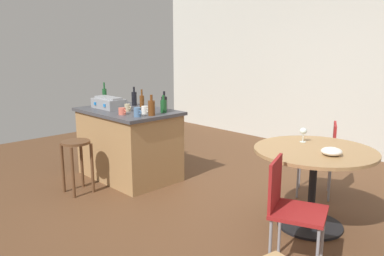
{
  "coord_description": "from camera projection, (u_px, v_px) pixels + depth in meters",
  "views": [
    {
      "loc": [
        2.69,
        -2.97,
        1.71
      ],
      "look_at": [
        -0.38,
        0.02,
        0.79
      ],
      "focal_mm": 36.26,
      "sensor_mm": 36.0,
      "label": 1
    }
  ],
  "objects": [
    {
      "name": "dining_table",
      "position": [
        314.0,
        167.0,
        3.61
      ],
      "size": [
        1.11,
        1.11,
        0.77
      ],
      "color": "black",
      "rests_on": "ground_plane"
    },
    {
      "name": "folding_chair_far",
      "position": [
        290.0,
        205.0,
        2.96
      ],
      "size": [
        0.52,
        0.52,
        0.86
      ],
      "color": "maroon",
      "rests_on": "ground_plane"
    },
    {
      "name": "toolbox",
      "position": [
        109.0,
        103.0,
        5.06
      ],
      "size": [
        0.46,
        0.27,
        0.15
      ],
      "color": "gray",
      "rests_on": "kitchen_island"
    },
    {
      "name": "wooden_stool",
      "position": [
        77.0,
        155.0,
        4.51
      ],
      "size": [
        0.33,
        0.33,
        0.62
      ],
      "color": "brown",
      "rests_on": "ground_plane"
    },
    {
      "name": "bottle_2",
      "position": [
        164.0,
        103.0,
        4.87
      ],
      "size": [
        0.08,
        0.08,
        0.25
      ],
      "color": "black",
      "rests_on": "kitchen_island"
    },
    {
      "name": "bottle_5",
      "position": [
        134.0,
        98.0,
        5.3
      ],
      "size": [
        0.07,
        0.07,
        0.26
      ],
      "color": "black",
      "rests_on": "kitchen_island"
    },
    {
      "name": "ground_plane",
      "position": [
        215.0,
        203.0,
        4.27
      ],
      "size": [
        8.8,
        8.8,
        0.0
      ],
      "primitive_type": "plane",
      "color": "brown"
    },
    {
      "name": "cup_4",
      "position": [
        138.0,
        112.0,
        4.46
      ],
      "size": [
        0.12,
        0.09,
        0.11
      ],
      "color": "#4C7099",
      "rests_on": "kitchen_island"
    },
    {
      "name": "serving_bowl",
      "position": [
        332.0,
        151.0,
        3.37
      ],
      "size": [
        0.18,
        0.18,
        0.07
      ],
      "primitive_type": "ellipsoid",
      "color": "white",
      "rests_on": "dining_table"
    },
    {
      "name": "kitchen_island",
      "position": [
        129.0,
        144.0,
        5.05
      ],
      "size": [
        1.31,
        0.87,
        0.9
      ],
      "color": "#A37A4C",
      "rests_on": "ground_plane"
    },
    {
      "name": "cup_3",
      "position": [
        122.0,
        111.0,
        4.6
      ],
      "size": [
        0.12,
        0.09,
        0.08
      ],
      "color": "#DB6651",
      "rests_on": "kitchen_island"
    },
    {
      "name": "folding_chair_near",
      "position": [
        322.0,
        153.0,
        4.41
      ],
      "size": [
        0.54,
        0.54,
        0.85
      ],
      "color": "maroon",
      "rests_on": "ground_plane"
    },
    {
      "name": "back_wall",
      "position": [
        346.0,
        69.0,
        6.04
      ],
      "size": [
        8.0,
        0.1,
        2.7
      ],
      "primitive_type": "cube",
      "color": "beige",
      "rests_on": "ground_plane"
    },
    {
      "name": "wine_glass",
      "position": [
        303.0,
        132.0,
        3.82
      ],
      "size": [
        0.07,
        0.07,
        0.14
      ],
      "color": "silver",
      "rests_on": "dining_table"
    },
    {
      "name": "bottle_0",
      "position": [
        164.0,
        106.0,
        4.74
      ],
      "size": [
        0.08,
        0.08,
        0.22
      ],
      "color": "#194C23",
      "rests_on": "kitchen_island"
    },
    {
      "name": "cup_2",
      "position": [
        128.0,
        108.0,
        4.84
      ],
      "size": [
        0.11,
        0.08,
        0.09
      ],
      "color": "tan",
      "rests_on": "kitchen_island"
    },
    {
      "name": "bottle_4",
      "position": [
        142.0,
        103.0,
        4.81
      ],
      "size": [
        0.06,
        0.06,
        0.28
      ],
      "color": "#603314",
      "rests_on": "kitchen_island"
    },
    {
      "name": "bottle_3",
      "position": [
        105.0,
        96.0,
        5.33
      ],
      "size": [
        0.06,
        0.06,
        0.31
      ],
      "color": "#194C23",
      "rests_on": "kitchen_island"
    },
    {
      "name": "bottle_1",
      "position": [
        152.0,
        108.0,
        4.53
      ],
      "size": [
        0.08,
        0.08,
        0.25
      ],
      "color": "#603314",
      "rests_on": "kitchen_island"
    },
    {
      "name": "cup_1",
      "position": [
        145.0,
        110.0,
        4.66
      ],
      "size": [
        0.12,
        0.08,
        0.09
      ],
      "color": "white",
      "rests_on": "kitchen_island"
    },
    {
      "name": "cup_0",
      "position": [
        121.0,
        101.0,
        5.39
      ],
      "size": [
        0.11,
        0.07,
        0.09
      ],
      "color": "tan",
      "rests_on": "kitchen_island"
    }
  ]
}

